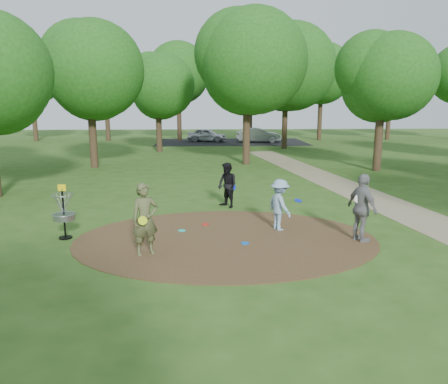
{
  "coord_description": "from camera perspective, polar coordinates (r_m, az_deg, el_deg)",
  "views": [
    {
      "loc": [
        -0.59,
        -11.63,
        3.76
      ],
      "look_at": [
        0.0,
        1.2,
        1.1
      ],
      "focal_mm": 35.0,
      "sensor_mm": 36.0,
      "label": 1
    }
  ],
  "objects": [
    {
      "name": "disc_ground_blue",
      "position": [
        11.83,
        2.76,
        -6.69
      ],
      "size": [
        0.22,
        0.22,
        0.02
      ],
      "primitive_type": "cylinder",
      "color": "blue",
      "rests_on": "dirt_clearing"
    },
    {
      "name": "player_throwing_with_disc",
      "position": [
        13.01,
        7.29,
        -1.68
      ],
      "size": [
        1.16,
        1.14,
        1.54
      ],
      "color": "#84A7C4",
      "rests_on": "ground"
    },
    {
      "name": "car_right",
      "position": [
        41.52,
        4.53,
        7.4
      ],
      "size": [
        4.17,
        1.58,
        1.36
      ],
      "primitive_type": "imported",
      "rotation": [
        0.0,
        0.0,
        1.61
      ],
      "color": "#999BA0",
      "rests_on": "ground"
    },
    {
      "name": "player_observer_with_disc",
      "position": [
        10.97,
        -10.27,
        -3.55
      ],
      "size": [
        0.79,
        0.68,
        1.82
      ],
      "color": "#505632",
      "rests_on": "ground"
    },
    {
      "name": "disc_ground_red",
      "position": [
        13.6,
        -2.46,
        -4.23
      ],
      "size": [
        0.22,
        0.22,
        0.02
      ],
      "primitive_type": "cylinder",
      "color": "red",
      "rests_on": "dirt_clearing"
    },
    {
      "name": "ground",
      "position": [
        12.24,
        0.26,
        -6.19
      ],
      "size": [
        100.0,
        100.0,
        0.0
      ],
      "primitive_type": "plane",
      "color": "#2D5119",
      "rests_on": "ground"
    },
    {
      "name": "footpath",
      "position": [
        15.81,
        24.13,
        -3.08
      ],
      "size": [
        7.55,
        39.89,
        0.01
      ],
      "primitive_type": "cube",
      "rotation": [
        0.0,
        0.0,
        0.14
      ],
      "color": "#8C7A5B",
      "rests_on": "ground"
    },
    {
      "name": "car_left",
      "position": [
        42.26,
        -2.22,
        7.44
      ],
      "size": [
        3.97,
        2.39,
        1.26
      ],
      "primitive_type": "imported",
      "rotation": [
        0.0,
        0.0,
        1.31
      ],
      "color": "#B5B5BD",
      "rests_on": "ground"
    },
    {
      "name": "disc_ground_cyan",
      "position": [
        13.0,
        -5.52,
        -5.03
      ],
      "size": [
        0.22,
        0.22,
        0.02
      ],
      "primitive_type": "cylinder",
      "color": "#19C8C4",
      "rests_on": "dirt_clearing"
    },
    {
      "name": "dirt_clearing",
      "position": [
        12.23,
        0.26,
        -6.15
      ],
      "size": [
        8.4,
        8.4,
        0.02
      ],
      "primitive_type": "cylinder",
      "color": "#47301C",
      "rests_on": "ground"
    },
    {
      "name": "player_walking_with_disc",
      "position": [
        15.71,
        0.44,
        0.89
      ],
      "size": [
        0.97,
        1.0,
        1.63
      ],
      "color": "black",
      "rests_on": "ground"
    },
    {
      "name": "disc_golf_basket",
      "position": [
        12.88,
        -20.24,
        -1.98
      ],
      "size": [
        0.63,
        0.63,
        1.54
      ],
      "color": "black",
      "rests_on": "ground"
    },
    {
      "name": "player_waiting_with_disc",
      "position": [
        12.37,
        17.6,
        -2.03
      ],
      "size": [
        0.8,
        1.19,
        1.88
      ],
      "color": "gray",
      "rests_on": "ground"
    },
    {
      "name": "parking_lot",
      "position": [
        41.88,
        0.93,
        6.55
      ],
      "size": [
        14.0,
        8.0,
        0.01
      ],
      "primitive_type": "cube",
      "color": "black",
      "rests_on": "ground"
    },
    {
      "name": "tree_ring",
      "position": [
        21.28,
        5.34,
        15.81
      ],
      "size": [
        37.52,
        46.19,
        9.73
      ],
      "color": "#332316",
      "rests_on": "ground"
    }
  ]
}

